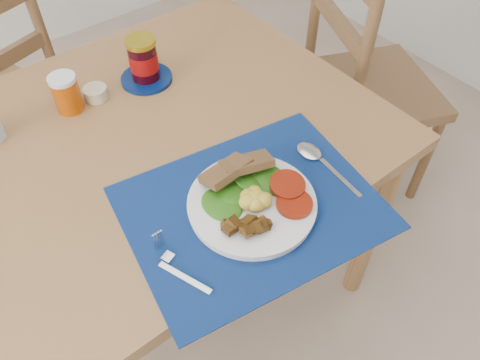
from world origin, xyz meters
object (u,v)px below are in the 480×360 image
(chair_end, at_px, (364,59))
(breakfast_plate, at_px, (251,204))
(juice_glass, at_px, (67,94))
(jam_on_saucer, at_px, (144,63))

(chair_end, distance_m, breakfast_plate, 0.89)
(breakfast_plate, distance_m, juice_glass, 0.56)
(jam_on_saucer, bearing_deg, breakfast_plate, -96.45)
(chair_end, bearing_deg, breakfast_plate, 137.56)
(juice_glass, bearing_deg, chair_end, -10.82)
(breakfast_plate, height_order, juice_glass, juice_glass)
(chair_end, height_order, breakfast_plate, chair_end)
(chair_end, bearing_deg, jam_on_saucer, 100.75)
(chair_end, distance_m, juice_glass, 0.99)
(breakfast_plate, xyz_separation_m, jam_on_saucer, (0.06, 0.52, 0.03))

